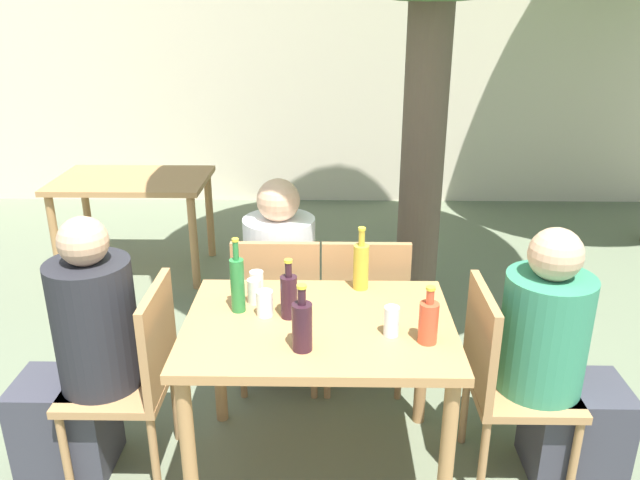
# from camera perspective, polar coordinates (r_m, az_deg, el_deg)

# --- Properties ---
(ground_plane) EXTENTS (30.00, 30.00, 0.00)m
(ground_plane) POSITION_cam_1_polar(r_m,az_deg,el_deg) (3.06, -0.10, -20.01)
(ground_plane) COLOR #667056
(cafe_building_wall) EXTENTS (10.00, 0.08, 2.80)m
(cafe_building_wall) POSITION_cam_1_polar(r_m,az_deg,el_deg) (6.41, 0.57, 15.76)
(cafe_building_wall) COLOR beige
(cafe_building_wall) RESTS_ON ground_plane
(dining_table_front) EXTENTS (1.13, 0.82, 0.76)m
(dining_table_front) POSITION_cam_1_polar(r_m,az_deg,el_deg) (2.68, -0.10, -9.42)
(dining_table_front) COLOR #B27F4C
(dining_table_front) RESTS_ON ground_plane
(dining_table_back) EXTENTS (1.13, 0.75, 0.76)m
(dining_table_back) POSITION_cam_1_polar(r_m,az_deg,el_deg) (4.94, -16.72, 4.27)
(dining_table_back) COLOR #B27F4C
(dining_table_back) RESTS_ON ground_plane
(patio_chair_0) EXTENTS (0.44, 0.44, 0.90)m
(patio_chair_0) POSITION_cam_1_polar(r_m,az_deg,el_deg) (2.88, -16.48, -11.37)
(patio_chair_0) COLOR #A87A4C
(patio_chair_0) RESTS_ON ground_plane
(patio_chair_1) EXTENTS (0.44, 0.44, 0.90)m
(patio_chair_1) POSITION_cam_1_polar(r_m,az_deg,el_deg) (2.85, 16.43, -11.66)
(patio_chair_1) COLOR #A87A4C
(patio_chair_1) RESTS_ON ground_plane
(patio_chair_2) EXTENTS (0.44, 0.44, 0.90)m
(patio_chair_2) POSITION_cam_1_polar(r_m,az_deg,el_deg) (3.32, -3.82, -5.84)
(patio_chair_2) COLOR #A87A4C
(patio_chair_2) RESTS_ON ground_plane
(patio_chair_3) EXTENTS (0.44, 0.44, 0.90)m
(patio_chair_3) POSITION_cam_1_polar(r_m,az_deg,el_deg) (3.31, 4.02, -5.90)
(patio_chair_3) COLOR #A87A4C
(patio_chair_3) RESTS_ON ground_plane
(person_seated_0) EXTENTS (0.57, 0.35, 1.22)m
(person_seated_0) POSITION_cam_1_polar(r_m,az_deg,el_deg) (2.94, -20.95, -10.49)
(person_seated_0) COLOR #383842
(person_seated_0) RESTS_ON ground_plane
(person_seated_1) EXTENTS (0.58, 0.36, 1.18)m
(person_seated_1) POSITION_cam_1_polar(r_m,az_deg,el_deg) (2.91, 20.98, -11.08)
(person_seated_1) COLOR #383842
(person_seated_1) RESTS_ON ground_plane
(person_seated_2) EXTENTS (0.38, 0.59, 1.15)m
(person_seated_2) POSITION_cam_1_polar(r_m,az_deg,el_deg) (3.52, -3.52, -3.97)
(person_seated_2) COLOR #383842
(person_seated_2) RESTS_ON ground_plane
(oil_cruet_0) EXTENTS (0.07, 0.07, 0.30)m
(oil_cruet_0) POSITION_cam_1_polar(r_m,az_deg,el_deg) (2.87, 3.77, -2.31)
(oil_cruet_0) COLOR gold
(oil_cruet_0) RESTS_ON dining_table_front
(wine_bottle_1) EXTENTS (0.07, 0.07, 0.26)m
(wine_bottle_1) POSITION_cam_1_polar(r_m,az_deg,el_deg) (2.62, -2.86, -5.05)
(wine_bottle_1) COLOR #331923
(wine_bottle_1) RESTS_ON dining_table_front
(green_bottle_2) EXTENTS (0.06, 0.06, 0.33)m
(green_bottle_2) POSITION_cam_1_polar(r_m,az_deg,el_deg) (2.68, -7.56, -3.94)
(green_bottle_2) COLOR #287A38
(green_bottle_2) RESTS_ON dining_table_front
(soda_bottle_3) EXTENTS (0.08, 0.08, 0.24)m
(soda_bottle_3) POSITION_cam_1_polar(r_m,az_deg,el_deg) (2.47, 9.88, -7.31)
(soda_bottle_3) COLOR #DB4C2D
(soda_bottle_3) RESTS_ON dining_table_front
(wine_bottle_4) EXTENTS (0.08, 0.08, 0.27)m
(wine_bottle_4) POSITION_cam_1_polar(r_m,az_deg,el_deg) (2.38, -1.65, -7.77)
(wine_bottle_4) COLOR #331923
(wine_bottle_4) RESTS_ON dining_table_front
(drinking_glass_0) EXTENTS (0.06, 0.06, 0.12)m
(drinking_glass_0) POSITION_cam_1_polar(r_m,az_deg,el_deg) (2.52, 6.55, -7.38)
(drinking_glass_0) COLOR silver
(drinking_glass_0) RESTS_ON dining_table_front
(drinking_glass_1) EXTENTS (0.06, 0.06, 0.08)m
(drinking_glass_1) POSITION_cam_1_polar(r_m,az_deg,el_deg) (2.92, -5.83, -3.63)
(drinking_glass_1) COLOR silver
(drinking_glass_1) RESTS_ON dining_table_front
(drinking_glass_2) EXTENTS (0.06, 0.06, 0.11)m
(drinking_glass_2) POSITION_cam_1_polar(r_m,az_deg,el_deg) (2.77, -6.05, -4.68)
(drinking_glass_2) COLOR silver
(drinking_glass_2) RESTS_ON dining_table_front
(drinking_glass_3) EXTENTS (0.07, 0.07, 0.11)m
(drinking_glass_3) POSITION_cam_1_polar(r_m,az_deg,el_deg) (2.66, -5.07, -5.79)
(drinking_glass_3) COLOR white
(drinking_glass_3) RESTS_ON dining_table_front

